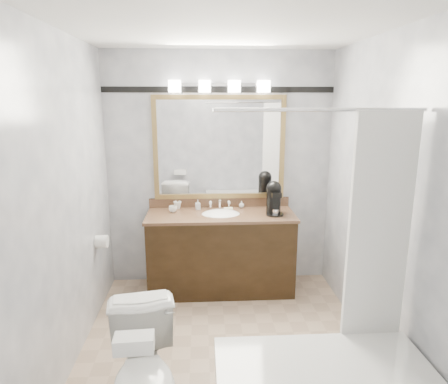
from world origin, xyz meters
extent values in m
cube|color=tan|center=(0.00, 0.00, -0.01)|extent=(2.40, 2.60, 0.01)
cube|color=white|center=(0.00, 0.00, 2.50)|extent=(2.40, 2.60, 0.01)
cube|color=silver|center=(0.00, 1.30, 1.25)|extent=(2.40, 0.01, 2.50)
cube|color=silver|center=(0.00, -1.30, 1.25)|extent=(2.40, 0.01, 2.50)
cube|color=silver|center=(-1.20, 0.00, 1.25)|extent=(0.01, 2.60, 2.50)
cube|color=silver|center=(1.20, 0.00, 1.25)|extent=(0.01, 2.60, 2.50)
cube|color=black|center=(0.00, 1.01, 0.41)|extent=(1.50, 0.55, 0.82)
cube|color=#8B6142|center=(0.00, 1.01, 0.83)|extent=(1.53, 0.58, 0.03)
cube|color=#8B6142|center=(0.00, 1.29, 0.90)|extent=(1.53, 0.03, 0.10)
ellipsoid|color=white|center=(0.00, 1.01, 0.82)|extent=(0.44, 0.34, 0.14)
cube|color=#9F7F47|center=(0.00, 1.28, 2.02)|extent=(1.40, 0.04, 0.05)
cube|color=#9F7F47|center=(0.00, 1.28, 0.97)|extent=(1.40, 0.04, 0.05)
cube|color=#9F7F47|center=(-0.68, 1.28, 1.50)|extent=(0.05, 0.04, 1.00)
cube|color=#9F7F47|center=(0.68, 1.28, 1.50)|extent=(0.05, 0.04, 1.00)
cube|color=white|center=(0.00, 1.29, 1.50)|extent=(1.30, 0.01, 1.00)
cube|color=silver|center=(0.00, 1.27, 2.15)|extent=(0.90, 0.05, 0.03)
cube|color=white|center=(-0.45, 1.22, 2.13)|extent=(0.12, 0.12, 0.12)
cube|color=white|center=(-0.15, 1.22, 2.13)|extent=(0.12, 0.12, 0.12)
cube|color=white|center=(0.15, 1.22, 2.13)|extent=(0.12, 0.12, 0.12)
cube|color=white|center=(0.45, 1.22, 2.13)|extent=(0.12, 0.12, 0.12)
cube|color=black|center=(0.00, 1.29, 2.10)|extent=(2.40, 0.01, 0.06)
cylinder|color=silver|center=(0.53, -0.54, 1.95)|extent=(1.30, 0.02, 0.02)
cube|color=white|center=(0.95, -0.55, 1.18)|extent=(0.40, 0.04, 1.55)
cylinder|color=white|center=(-1.14, 0.66, 0.70)|extent=(0.11, 0.12, 0.12)
imported|color=white|center=(-0.55, -0.85, 0.38)|extent=(0.55, 0.81, 0.76)
cube|color=white|center=(-0.55, -1.12, 0.80)|extent=(0.21, 0.12, 0.08)
cylinder|color=black|center=(0.55, 0.93, 0.86)|extent=(0.18, 0.18, 0.02)
cylinder|color=black|center=(0.54, 0.99, 0.99)|extent=(0.15, 0.15, 0.26)
sphere|color=black|center=(0.54, 0.99, 1.12)|extent=(0.15, 0.15, 0.15)
cube|color=black|center=(0.55, 0.91, 1.07)|extent=(0.11, 0.11, 0.05)
cylinder|color=silver|center=(0.55, 0.91, 0.89)|extent=(0.06, 0.06, 0.06)
imported|color=white|center=(-0.50, 1.11, 0.88)|extent=(0.10, 0.10, 0.07)
imported|color=white|center=(-0.46, 1.23, 0.89)|extent=(0.11, 0.11, 0.08)
imported|color=white|center=(-0.24, 1.19, 0.90)|extent=(0.06, 0.06, 0.11)
imported|color=white|center=(0.24, 1.23, 0.89)|extent=(0.06, 0.06, 0.07)
cube|color=beige|center=(0.09, 1.13, 0.86)|extent=(0.09, 0.06, 0.03)
camera|label=1|loc=(-0.19, -2.94, 2.02)|focal=32.00mm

